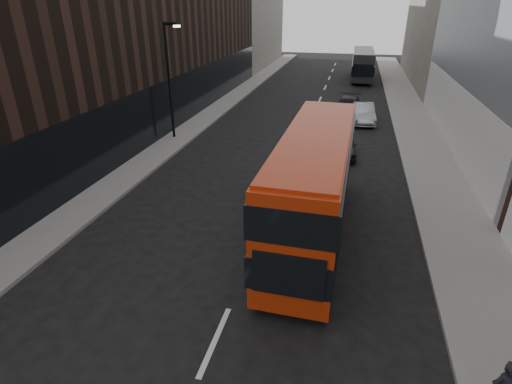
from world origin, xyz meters
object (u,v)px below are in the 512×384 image
Objects in this scene: car_b at (363,113)px; car_c at (348,107)px; street_lamp at (170,74)px; red_bus at (314,181)px; grey_bus at (363,64)px; car_a at (343,145)px.

car_b is 2.09m from car_c.
street_lamp reaches higher than car_c.
car_c is at bearing 88.67° from red_bus.
grey_bus is at bearing 88.23° from red_bus.
street_lamp is at bearing 136.46° from red_bus.
street_lamp is at bearing -155.45° from car_b.
street_lamp reaches higher than car_b.
grey_bus is 2.40× the size of car_b.
grey_bus is at bearing 84.56° from car_b.
street_lamp is at bearing -114.91° from grey_bus.
street_lamp reaches higher than grey_bus.
car_a is at bearing -87.76° from car_c.
car_a is 0.77× the size of car_c.
grey_bus is (11.92, 26.09, -2.44)m from street_lamp.
grey_bus is 2.75× the size of car_a.
street_lamp reaches higher than car_a.
car_c is (-1.15, 1.74, 0.00)m from car_b.
grey_bus is 26.71m from car_a.
car_b is (1.96, 17.04, -1.59)m from red_bus.
red_bus is at bearing -44.67° from street_lamp.
car_c is at bearing 85.16° from car_a.
red_bus is 18.86m from car_c.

